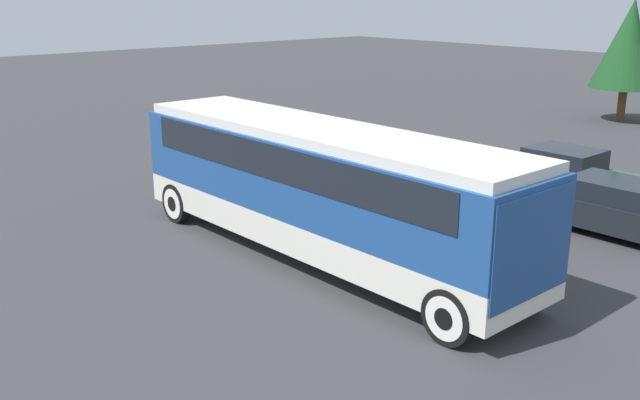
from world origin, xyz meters
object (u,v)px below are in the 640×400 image
parked_car_near (619,208)px  parked_car_mid (566,173)px  tour_bus (323,181)px  parked_car_far (360,170)px

parked_car_near → parked_car_mid: 3.59m
tour_bus → parked_car_mid: size_ratio=2.83×
tour_bus → parked_car_mid: 9.30m
tour_bus → parked_car_near: size_ratio=2.68×
parked_car_mid → parked_car_far: 6.35m
parked_car_near → parked_car_far: (-7.42, -2.12, -0.02)m
parked_car_near → parked_car_far: parked_car_near is taller
parked_car_near → parked_car_mid: (-2.80, 2.24, 0.02)m
tour_bus → parked_car_far: 6.15m
parked_car_far → tour_bus: bearing=-53.0°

